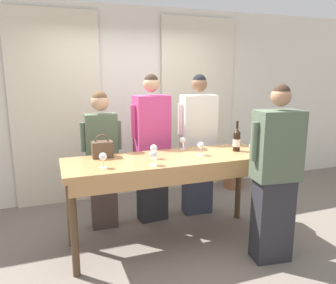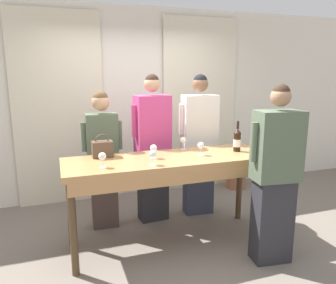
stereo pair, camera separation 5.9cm
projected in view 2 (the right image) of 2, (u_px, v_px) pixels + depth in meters
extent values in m
plane|color=#70665B|center=(170.00, 242.00, 3.67)|extent=(18.00, 18.00, 0.00)
cube|color=silver|center=(133.00, 104.00, 4.93)|extent=(12.00, 0.06, 2.80)
cube|color=beige|center=(59.00, 110.00, 4.54)|extent=(1.22, 0.03, 2.69)
cube|color=beige|center=(200.00, 105.00, 5.22)|extent=(1.22, 0.03, 2.69)
cube|color=#B27F4C|center=(170.00, 160.00, 3.48)|extent=(2.23, 0.72, 0.07)
cube|color=#B27F4C|center=(182.00, 178.00, 3.18)|extent=(2.14, 0.03, 0.12)
cylinder|color=#4C3823|center=(73.00, 230.00, 2.98)|extent=(0.07, 0.07, 0.91)
cylinder|color=#4C3823|center=(266.00, 201.00, 3.65)|extent=(0.07, 0.07, 0.91)
cylinder|color=#4C3823|center=(70.00, 206.00, 3.51)|extent=(0.07, 0.07, 0.91)
cylinder|color=#4C3823|center=(239.00, 185.00, 4.17)|extent=(0.07, 0.07, 0.91)
cylinder|color=black|center=(237.00, 142.00, 3.71)|extent=(0.08, 0.08, 0.21)
cone|color=black|center=(238.00, 131.00, 3.68)|extent=(0.08, 0.08, 0.04)
cylinder|color=black|center=(238.00, 125.00, 3.67)|extent=(0.03, 0.03, 0.09)
cylinder|color=white|center=(237.00, 143.00, 3.71)|extent=(0.08, 0.08, 0.09)
cube|color=brown|center=(102.00, 149.00, 3.46)|extent=(0.21, 0.14, 0.17)
torus|color=brown|center=(102.00, 141.00, 3.44)|extent=(0.14, 0.01, 0.14)
cylinder|color=white|center=(103.00, 167.00, 3.09)|extent=(0.06, 0.06, 0.00)
cylinder|color=white|center=(103.00, 163.00, 3.09)|extent=(0.01, 0.01, 0.07)
sphere|color=white|center=(102.00, 156.00, 3.07)|extent=(0.07, 0.07, 0.07)
sphere|color=maroon|center=(102.00, 157.00, 3.07)|extent=(0.05, 0.05, 0.05)
cylinder|color=white|center=(201.00, 155.00, 3.55)|extent=(0.06, 0.06, 0.00)
cylinder|color=white|center=(201.00, 152.00, 3.54)|extent=(0.01, 0.01, 0.07)
sphere|color=white|center=(201.00, 145.00, 3.53)|extent=(0.07, 0.07, 0.07)
cylinder|color=white|center=(239.00, 145.00, 4.07)|extent=(0.06, 0.06, 0.00)
cylinder|color=white|center=(239.00, 141.00, 4.06)|extent=(0.01, 0.01, 0.07)
sphere|color=white|center=(239.00, 136.00, 4.04)|extent=(0.07, 0.07, 0.07)
cylinder|color=white|center=(154.00, 158.00, 3.43)|extent=(0.06, 0.06, 0.00)
cylinder|color=white|center=(154.00, 154.00, 3.42)|extent=(0.01, 0.01, 0.07)
sphere|color=white|center=(154.00, 148.00, 3.40)|extent=(0.07, 0.07, 0.07)
sphere|color=maroon|center=(154.00, 149.00, 3.40)|extent=(0.05, 0.05, 0.05)
cylinder|color=white|center=(183.00, 149.00, 3.82)|extent=(0.06, 0.06, 0.00)
cylinder|color=white|center=(183.00, 146.00, 3.81)|extent=(0.01, 0.01, 0.07)
sphere|color=white|center=(183.00, 140.00, 3.79)|extent=(0.07, 0.07, 0.07)
sphere|color=maroon|center=(183.00, 141.00, 3.80)|extent=(0.05, 0.05, 0.05)
cylinder|color=white|center=(153.00, 165.00, 3.18)|extent=(0.06, 0.06, 0.00)
cylinder|color=white|center=(153.00, 161.00, 3.17)|extent=(0.01, 0.01, 0.07)
sphere|color=white|center=(153.00, 154.00, 3.16)|extent=(0.07, 0.07, 0.07)
cylinder|color=white|center=(253.00, 156.00, 3.51)|extent=(0.06, 0.06, 0.00)
cylinder|color=white|center=(253.00, 152.00, 3.51)|extent=(0.01, 0.01, 0.07)
sphere|color=white|center=(253.00, 146.00, 3.49)|extent=(0.07, 0.07, 0.07)
sphere|color=maroon|center=(253.00, 147.00, 3.49)|extent=(0.05, 0.05, 0.05)
cube|color=#473833|center=(105.00, 196.00, 3.98)|extent=(0.31, 0.20, 0.78)
cube|color=#4C5B47|center=(102.00, 140.00, 3.84)|extent=(0.37, 0.23, 0.62)
sphere|color=tan|center=(100.00, 102.00, 3.74)|extent=(0.20, 0.20, 0.20)
sphere|color=brown|center=(100.00, 99.00, 3.74)|extent=(0.18, 0.18, 0.18)
cylinder|color=#4C5B47|center=(119.00, 135.00, 3.88)|extent=(0.07, 0.07, 0.34)
cylinder|color=#4C5B47|center=(84.00, 137.00, 3.77)|extent=(0.07, 0.07, 0.34)
cube|color=#28282D|center=(153.00, 186.00, 4.17)|extent=(0.37, 0.24, 0.89)
cube|color=#C63D7A|center=(152.00, 124.00, 4.00)|extent=(0.44, 0.28, 0.70)
sphere|color=tan|center=(152.00, 84.00, 3.90)|extent=(0.19, 0.19, 0.19)
sphere|color=#332319|center=(152.00, 81.00, 3.89)|extent=(0.17, 0.17, 0.17)
cylinder|color=#C63D7A|center=(170.00, 119.00, 4.08)|extent=(0.08, 0.08, 0.39)
cylinder|color=#C63D7A|center=(134.00, 121.00, 3.90)|extent=(0.08, 0.08, 0.39)
cube|color=#383D51|center=(198.00, 181.00, 4.37)|extent=(0.39, 0.24, 0.88)
cube|color=silver|center=(199.00, 122.00, 4.20)|extent=(0.46, 0.28, 0.70)
sphere|color=brown|center=(200.00, 84.00, 4.10)|extent=(0.20, 0.20, 0.20)
sphere|color=black|center=(200.00, 81.00, 4.09)|extent=(0.18, 0.18, 0.18)
cylinder|color=silver|center=(217.00, 118.00, 4.25)|extent=(0.08, 0.08, 0.38)
cylinder|color=silver|center=(182.00, 119.00, 4.13)|extent=(0.08, 0.08, 0.38)
cube|color=#28282D|center=(272.00, 221.00, 3.24)|extent=(0.39, 0.27, 0.85)
cube|color=#4C5B47|center=(277.00, 146.00, 3.08)|extent=(0.46, 0.32, 0.67)
sphere|color=#9E7051|center=(281.00, 96.00, 2.99)|extent=(0.19, 0.19, 0.19)
sphere|color=#332319|center=(281.00, 93.00, 2.98)|extent=(0.17, 0.17, 0.17)
cylinder|color=#4C5B47|center=(254.00, 142.00, 3.03)|extent=(0.08, 0.08, 0.37)
cylinder|color=#4C5B47|center=(300.00, 140.00, 3.12)|extent=(0.08, 0.08, 0.37)
cylinder|color=#935B3D|center=(236.00, 182.00, 5.38)|extent=(0.31, 0.31, 0.19)
ellipsoid|color=#38753D|center=(236.00, 164.00, 5.32)|extent=(0.32, 0.32, 0.46)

